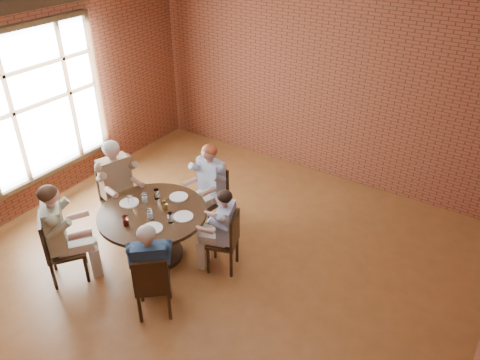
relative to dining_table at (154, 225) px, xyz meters
The scene contains 28 objects.
floor 0.95m from the dining_table, ahead, with size 7.00×7.00×0.00m, color #92582D.
ceiling 2.98m from the dining_table, ahead, with size 7.00×7.00×0.00m, color white.
wall_back 3.69m from the dining_table, 76.99° to the left, with size 7.00×7.00×0.00m, color brown.
wall_left 2.73m from the dining_table, behind, with size 7.00×7.00×0.00m, color brown.
window 2.66m from the dining_table, behind, with size 0.10×2.16×2.36m.
dining_table is the anchor object (origin of this frame).
chair_a 1.03m from the dining_table, 19.40° to the left, with size 0.48×0.48×0.88m.
diner_a 0.96m from the dining_table, 19.40° to the left, with size 0.46×0.57×1.22m, color #476FB9, non-canonical shape.
chair_b 1.11m from the dining_table, 80.71° to the left, with size 0.49×0.49×0.94m.
diner_b 1.04m from the dining_table, 80.71° to the left, with size 0.53×0.65×1.33m, color #94A2BC, non-canonical shape.
chair_c 1.05m from the dining_table, 163.70° to the left, with size 0.57×0.57×0.97m.
diner_c 0.97m from the dining_table, 163.70° to the left, with size 0.57×0.70×1.40m, color brown, non-canonical shape.
chair_d 1.24m from the dining_table, 126.22° to the right, with size 0.64×0.64×0.97m.
diner_d 1.16m from the dining_table, 126.22° to the right, with size 0.57×0.70×1.40m, color #B8A891, non-canonical shape.
chair_e 1.09m from the dining_table, 48.66° to the right, with size 0.56×0.56×0.91m.
diner_e 1.02m from the dining_table, 48.66° to the right, with size 0.50×0.61×1.28m, color #192D48, non-canonical shape.
plate_a 0.49m from the dining_table, 17.59° to the left, with size 0.26×0.26×0.01m, color white.
plate_b 0.52m from the dining_table, 81.14° to the left, with size 0.26×0.26×0.01m, color white.
plate_c 0.46m from the dining_table, behind, with size 0.26×0.26×0.01m, color white.
plate_d 0.44m from the dining_table, 47.25° to the right, with size 0.26×0.26×0.01m, color white.
glass_a 0.46m from the dining_table, ahead, with size 0.07×0.07×0.14m, color white.
glass_b 0.34m from the dining_table, 49.58° to the left, with size 0.07×0.07×0.14m, color white.
glass_c 0.43m from the dining_table, 120.64° to the left, with size 0.07×0.07×0.14m, color white.
glass_d 0.39m from the dining_table, 154.39° to the left, with size 0.07×0.07×0.14m, color white.
glass_e 0.45m from the dining_table, behind, with size 0.07×0.07×0.14m, color white.
glass_f 0.51m from the dining_table, 99.29° to the right, with size 0.07×0.07×0.14m, color white.
glass_g 0.33m from the dining_table, 56.42° to the right, with size 0.07×0.07×0.14m, color white.
smartphone 0.44m from the dining_table, 46.22° to the right, with size 0.07×0.15×0.01m, color black.
Camera 1 is at (2.96, -3.48, 4.31)m, focal length 35.00 mm.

